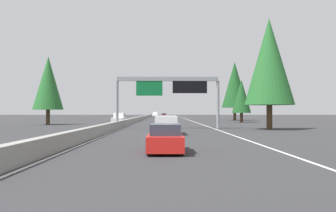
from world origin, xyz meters
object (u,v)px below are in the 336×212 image
minivan_far_center (166,124)px  conifer_right_near (269,62)px  conifer_right_far (235,85)px  pickup_distant_b (155,115)px  sign_gantry_overhead (169,87)px  sedan_mid_center (165,139)px  conifer_right_mid (241,96)px  oncoming_near (119,118)px  sedan_near_center (164,116)px  conifer_left_mid (48,83)px  sedan_far_left (163,121)px

minivan_far_center → conifer_right_near: conifer_right_near is taller
conifer_right_far → pickup_distant_b: bearing=22.3°
minivan_far_center → sign_gantry_overhead: bearing=-2.3°
sedan_mid_center → minivan_far_center: size_ratio=0.88×
minivan_far_center → conifer_right_mid: bearing=-22.6°
minivan_far_center → conifer_right_far: size_ratio=0.36×
minivan_far_center → conifer_right_mid: size_ratio=0.61×
oncoming_near → conifer_right_mid: 23.69m
conifer_right_mid → conifer_right_far: (15.57, -1.78, 3.39)m
sedan_near_center → pickup_distant_b: bearing=12.8°
sedan_mid_center → conifer_left_mid: size_ratio=0.40×
sedan_near_center → oncoming_near: oncoming_near is taller
sign_gantry_overhead → pickup_distant_b: sign_gantry_overhead is taller
sedan_far_left → conifer_right_far: bearing=-29.1°
sign_gantry_overhead → oncoming_near: 24.16m
conifer_right_mid → conifer_right_far: conifer_right_far is taller
sign_gantry_overhead → sedan_far_left: bearing=4.5°
sedan_near_center → oncoming_near: bearing=171.1°
sign_gantry_overhead → conifer_right_near: 12.23m
sedan_near_center → pickup_distant_b: (14.52, 3.30, 0.23)m
oncoming_near → conifer_right_far: 31.88m
minivan_far_center → conifer_right_near: size_ratio=0.38×
sign_gantry_overhead → sedan_mid_center: size_ratio=2.88×
pickup_distant_b → conifer_right_near: bearing=-170.2°
sedan_mid_center → conifer_right_near: conifer_right_near is taller
pickup_distant_b → conifer_right_near: (-91.14, -15.72, 7.03)m
minivan_far_center → conifer_right_far: (50.86, -16.44, 7.45)m
sedan_mid_center → conifer_left_mid: 43.18m
sign_gantry_overhead → conifer_right_mid: size_ratio=1.53×
sedan_mid_center → sedan_near_center: 99.77m
sedan_mid_center → minivan_far_center: minivan_far_center is taller
sedan_mid_center → minivan_far_center: (14.62, -0.12, 0.27)m
pickup_distant_b → conifer_right_mid: size_ratio=0.68×
conifer_right_mid → conifer_right_near: bearing=174.6°
conifer_right_far → conifer_left_mid: 44.29m
conifer_right_far → sedan_mid_center: bearing=165.8°
pickup_distant_b → sign_gantry_overhead: bearing=-177.4°
sedan_far_left → conifer_right_mid: conifer_right_mid is taller
pickup_distant_b → conifer_right_far: bearing=-157.7°
conifer_left_mid → sign_gantry_overhead: bearing=-125.3°
sedan_mid_center → conifer_right_far: (65.47, -16.56, 7.72)m
minivan_far_center → oncoming_near: size_ratio=0.89×
sedan_near_center → conifer_right_near: (-76.62, -12.43, 7.26)m
pickup_distant_b → oncoming_near: bearing=175.8°
conifer_right_mid → conifer_right_far: size_ratio=0.60×
sedan_far_left → sedan_near_center: same height
sedan_mid_center → oncoming_near: (47.10, 8.38, 0.23)m
oncoming_near → sedan_near_center: bearing=171.1°
conifer_right_near → conifer_left_mid: 34.47m
oncoming_near → sedan_far_left: bearing=34.3°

